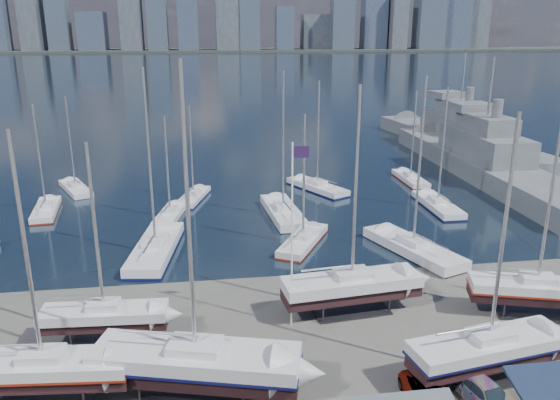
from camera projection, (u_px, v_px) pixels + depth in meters
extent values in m
plane|color=#605E59|center=(279.00, 340.00, 37.05)|extent=(1400.00, 1400.00, 0.00)
cube|color=#1A2D3D|center=(208.00, 67.00, 330.32)|extent=(1400.00, 600.00, 0.40)
cube|color=#2D332D|center=(204.00, 51.00, 575.89)|extent=(1400.00, 80.00, 2.20)
cube|color=#595E66|center=(30.00, 6.00, 539.91)|extent=(22.49, 24.47, 83.83)
cube|color=#3D4756|center=(58.00, 21.00, 540.84)|extent=(19.55, 21.83, 55.97)
cube|color=#475166|center=(93.00, 31.00, 553.71)|extent=(26.03, 30.49, 37.14)
cube|color=#595E66|center=(130.00, 5.00, 540.70)|extent=(21.60, 16.58, 87.63)
cube|color=#3D4756|center=(157.00, 15.00, 548.46)|extent=(19.42, 28.42, 67.60)
cube|color=#475166|center=(188.00, 22.00, 557.60)|extent=(20.24, 23.80, 54.09)
cube|color=#595E66|center=(228.00, 23.00, 560.04)|extent=(24.62, 19.72, 54.00)
cube|color=#3D4756|center=(249.00, 22.00, 561.03)|extent=(20.75, 17.93, 55.97)
cube|color=#475166|center=(285.00, 28.00, 566.27)|extent=(18.36, 16.25, 43.03)
cube|color=#595E66|center=(315.00, 32.00, 590.13)|extent=(28.49, 22.03, 35.69)
cube|color=#3D4756|center=(342.00, 25.00, 574.77)|extent=(23.34, 17.87, 49.11)
cube|color=#475166|center=(374.00, 12.00, 590.16)|extent=(25.35, 19.79, 75.95)
cube|color=#595E66|center=(397.00, 21.00, 589.87)|extent=(17.00, 27.45, 57.67)
cube|color=#475166|center=(454.00, 14.00, 605.62)|extent=(30.82, 28.37, 74.41)
cube|color=#595E66|center=(479.00, 12.00, 610.93)|extent=(21.74, 17.03, 77.48)
cube|color=#2D2D33|center=(48.00, 399.00, 30.93)|extent=(5.41, 2.84, 0.16)
cube|color=black|center=(44.00, 376.00, 30.49)|extent=(9.64, 3.09, 0.76)
cube|color=silver|center=(43.00, 365.00, 30.26)|extent=(9.68, 3.49, 0.76)
cube|color=maroon|center=(44.00, 370.00, 30.37)|extent=(9.77, 3.52, 0.15)
cube|color=silver|center=(41.00, 355.00, 30.08)|extent=(2.50, 1.80, 0.50)
cylinder|color=#B2B2B7|center=(26.00, 251.00, 28.27)|extent=(0.22, 0.22, 12.80)
cube|color=#2D2D33|center=(107.00, 341.00, 36.78)|extent=(4.66, 2.34, 0.16)
cube|color=black|center=(105.00, 322.00, 36.35)|extent=(8.36, 2.44, 0.66)
cube|color=silver|center=(104.00, 313.00, 36.16)|extent=(8.38, 2.79, 0.66)
cube|color=silver|center=(103.00, 305.00, 35.99)|extent=(2.14, 1.50, 0.50)
cylinder|color=#B2B2B7|center=(95.00, 229.00, 34.41)|extent=(0.22, 0.22, 11.15)
cube|color=#2D2D33|center=(198.00, 395.00, 31.24)|extent=(6.96, 4.53, 0.16)
cube|color=black|center=(196.00, 372.00, 30.77)|extent=(11.98, 5.76, 0.93)
cube|color=silver|center=(196.00, 357.00, 30.49)|extent=(12.11, 6.24, 0.93)
cube|color=#0D1045|center=(196.00, 364.00, 30.62)|extent=(12.23, 6.30, 0.19)
cube|color=silver|center=(195.00, 346.00, 30.28)|extent=(3.33, 2.66, 0.50)
cylinder|color=#B2B2B7|center=(188.00, 216.00, 28.03)|extent=(0.22, 0.22, 15.75)
cube|color=#2D2D33|center=(351.00, 310.00, 40.76)|extent=(5.90, 3.20, 0.16)
cube|color=black|center=(351.00, 292.00, 40.31)|extent=(10.49, 3.57, 0.82)
cube|color=silver|center=(352.00, 282.00, 40.07)|extent=(10.53, 4.00, 0.82)
cube|color=silver|center=(352.00, 274.00, 39.88)|extent=(2.74, 2.00, 0.50)
cylinder|color=#B2B2B7|center=(356.00, 186.00, 37.90)|extent=(0.22, 0.22, 13.88)
cube|color=#2D2D33|center=(485.00, 378.00, 32.84)|extent=(5.75, 3.34, 0.16)
cube|color=black|center=(488.00, 356.00, 32.39)|extent=(10.10, 3.94, 0.79)
cube|color=silver|center=(489.00, 344.00, 32.16)|extent=(10.17, 4.34, 0.79)
cube|color=#0D1045|center=(489.00, 350.00, 32.27)|extent=(10.27, 4.39, 0.16)
cube|color=silver|center=(491.00, 335.00, 31.97)|extent=(2.70, 2.04, 0.50)
cylinder|color=#B2B2B7|center=(504.00, 232.00, 30.08)|extent=(0.22, 0.22, 13.30)
cube|color=#2D2D33|center=(533.00, 314.00, 40.28)|extent=(5.61, 3.74, 0.16)
cube|color=black|center=(536.00, 295.00, 39.84)|extent=(9.61, 4.83, 0.75)
cube|color=silver|center=(537.00, 286.00, 39.62)|extent=(9.73, 5.20, 0.75)
cube|color=maroon|center=(536.00, 290.00, 39.72)|extent=(9.82, 5.25, 0.15)
cube|color=silver|center=(538.00, 278.00, 39.44)|extent=(2.70, 2.18, 0.50)
cylinder|color=#B2B2B7|center=(550.00, 198.00, 37.65)|extent=(0.22, 0.22, 12.65)
cube|color=black|center=(47.00, 215.00, 62.93)|extent=(3.11, 8.86, 0.69)
cube|color=silver|center=(46.00, 209.00, 62.73)|extent=(3.48, 8.90, 0.69)
cube|color=maroon|center=(46.00, 212.00, 62.82)|extent=(3.51, 8.99, 0.14)
cube|color=silver|center=(45.00, 204.00, 62.55)|extent=(1.71, 2.33, 0.50)
cylinder|color=#B2B2B7|center=(39.00, 157.00, 60.90)|extent=(0.22, 0.22, 11.70)
cube|color=black|center=(76.00, 193.00, 71.42)|extent=(5.52, 8.66, 0.69)
cube|color=silver|center=(76.00, 188.00, 71.22)|extent=(5.85, 8.81, 0.69)
cube|color=silver|center=(75.00, 184.00, 71.04)|extent=(2.23, 2.56, 0.50)
cylinder|color=#B2B2B7|center=(70.00, 142.00, 69.40)|extent=(0.22, 0.22, 11.62)
cube|color=black|center=(156.00, 257.00, 51.42)|extent=(4.42, 12.19, 0.95)
cube|color=silver|center=(156.00, 248.00, 51.14)|extent=(4.92, 12.25, 0.95)
cube|color=#0D1045|center=(156.00, 252.00, 51.27)|extent=(4.97, 12.38, 0.19)
cube|color=silver|center=(155.00, 241.00, 50.93)|extent=(2.39, 3.22, 0.50)
cylinder|color=#B2B2B7|center=(149.00, 159.00, 48.63)|extent=(0.22, 0.22, 16.08)
cube|color=black|center=(171.00, 220.00, 61.37)|extent=(3.42, 8.18, 0.64)
cube|color=silver|center=(170.00, 214.00, 61.18)|extent=(3.75, 8.25, 0.64)
cube|color=silver|center=(170.00, 209.00, 61.01)|extent=(1.70, 2.21, 0.50)
cylinder|color=#B2B2B7|center=(167.00, 165.00, 59.50)|extent=(0.22, 0.22, 10.75)
cube|color=black|center=(194.00, 202.00, 67.91)|extent=(4.07, 8.26, 0.64)
cube|color=silver|center=(193.00, 197.00, 67.72)|extent=(4.40, 8.36, 0.64)
cube|color=#0D1045|center=(194.00, 199.00, 67.80)|extent=(4.44, 8.44, 0.13)
cube|color=silver|center=(193.00, 192.00, 67.55)|extent=(1.86, 2.31, 0.50)
cylinder|color=#B2B2B7|center=(191.00, 151.00, 66.02)|extent=(0.22, 0.22, 10.86)
cube|color=black|center=(303.00, 247.00, 53.59)|extent=(6.15, 8.81, 0.71)
cube|color=silver|center=(303.00, 240.00, 53.38)|extent=(6.47, 8.99, 0.71)
cube|color=maroon|center=(303.00, 243.00, 53.48)|extent=(6.54, 9.08, 0.14)
cube|color=silver|center=(303.00, 235.00, 53.21)|extent=(2.38, 2.67, 0.50)
cylinder|color=#B2B2B7|center=(304.00, 178.00, 51.51)|extent=(0.22, 0.22, 12.01)
cube|color=black|center=(283.00, 219.00, 61.80)|extent=(3.52, 11.38, 0.90)
cube|color=silver|center=(283.00, 212.00, 61.53)|extent=(3.99, 11.42, 0.90)
cube|color=silver|center=(283.00, 206.00, 61.33)|extent=(2.09, 2.94, 0.50)
cylinder|color=#B2B2B7|center=(283.00, 142.00, 59.17)|extent=(0.22, 0.22, 15.14)
cube|color=black|center=(317.00, 192.00, 72.02)|extent=(6.64, 9.83, 0.79)
cube|color=silver|center=(317.00, 187.00, 71.78)|extent=(7.01, 10.02, 0.79)
cube|color=#0D1045|center=(317.00, 189.00, 71.89)|extent=(7.08, 10.12, 0.16)
cube|color=silver|center=(317.00, 182.00, 71.59)|extent=(2.61, 2.95, 0.50)
cylinder|color=#B2B2B7|center=(318.00, 134.00, 69.70)|extent=(0.22, 0.22, 13.31)
cube|color=black|center=(412.00, 256.00, 51.61)|extent=(6.47, 11.62, 0.91)
cube|color=silver|center=(413.00, 247.00, 51.35)|extent=(6.92, 11.78, 0.91)
cube|color=silver|center=(414.00, 240.00, 51.14)|extent=(2.78, 3.33, 0.50)
cylinder|color=#B2B2B7|center=(420.00, 163.00, 48.95)|extent=(0.22, 0.22, 15.37)
cube|color=black|center=(437.00, 211.00, 64.56)|extent=(2.45, 9.84, 0.79)
cube|color=silver|center=(438.00, 205.00, 64.32)|extent=(2.87, 9.85, 0.79)
cube|color=#0D1045|center=(437.00, 207.00, 64.43)|extent=(2.89, 9.94, 0.16)
cube|color=silver|center=(438.00, 199.00, 64.13)|extent=(1.68, 2.47, 0.50)
cylinder|color=#B2B2B7|center=(443.00, 146.00, 62.25)|extent=(0.22, 0.22, 13.25)
cube|color=black|center=(410.00, 183.00, 76.15)|extent=(2.07, 8.68, 0.69)
cube|color=silver|center=(410.00, 179.00, 75.95)|extent=(2.43, 8.68, 0.69)
cube|color=maroon|center=(410.00, 181.00, 76.04)|extent=(2.46, 8.77, 0.14)
cube|color=silver|center=(411.00, 174.00, 75.77)|extent=(1.46, 2.17, 0.50)
cylinder|color=#B2B2B7|center=(414.00, 134.00, 74.12)|extent=(0.22, 0.22, 11.72)
cube|color=slate|center=(481.00, 171.00, 79.66)|extent=(8.83, 49.93, 4.48)
cube|color=slate|center=(484.00, 144.00, 78.47)|extent=(6.68, 17.54, 3.60)
cube|color=slate|center=(487.00, 123.00, 77.58)|extent=(4.95, 10.04, 2.40)
cube|color=slate|center=(472.00, 107.00, 81.80)|extent=(5.66, 5.08, 1.20)
cylinder|color=#B2B2B7|center=(491.00, 86.00, 76.05)|extent=(0.30, 0.30, 8.00)
cube|color=slate|center=(457.00, 146.00, 97.71)|extent=(13.47, 47.32, 4.21)
cube|color=slate|center=(459.00, 124.00, 96.56)|extent=(8.05, 17.00, 3.60)
cube|color=slate|center=(460.00, 107.00, 95.67)|extent=(5.66, 9.85, 2.40)
cube|color=slate|center=(447.00, 95.00, 99.47)|extent=(5.80, 5.31, 1.20)
cylinder|color=#B2B2B7|center=(463.00, 77.00, 94.14)|extent=(0.30, 0.30, 8.00)
imported|color=gray|center=(428.00, 397.00, 30.25)|extent=(2.23, 4.70, 1.30)
imported|color=gray|center=(488.00, 396.00, 30.22)|extent=(2.90, 5.01, 1.37)
cylinder|color=white|center=(292.00, 238.00, 36.99)|extent=(0.12, 0.12, 13.23)
cube|color=#27143F|center=(301.00, 152.00, 35.31)|extent=(1.10, 0.05, 0.77)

